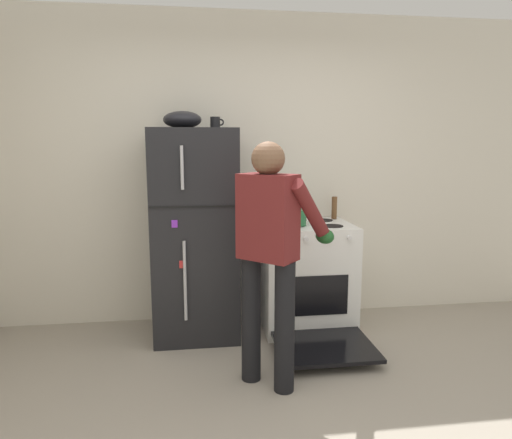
{
  "coord_description": "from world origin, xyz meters",
  "views": [
    {
      "loc": [
        -0.42,
        -2.17,
        1.59
      ],
      "look_at": [
        0.07,
        1.32,
        1.0
      ],
      "focal_mm": 32.25,
      "sensor_mm": 36.0,
      "label": 1
    }
  ],
  "objects_px": {
    "refrigerator": "(195,234)",
    "red_pot": "(290,217)",
    "pepper_mill": "(334,208)",
    "stove_range": "(306,277)",
    "person_cook": "(271,243)",
    "coffee_mug": "(215,123)",
    "mixing_bowl": "(182,120)"
  },
  "relations": [
    {
      "from": "stove_range",
      "to": "red_pot",
      "type": "xyz_separation_m",
      "value": [
        -0.16,
        -0.03,
        0.54
      ]
    },
    {
      "from": "refrigerator",
      "to": "red_pot",
      "type": "relative_size",
      "value": 4.54
    },
    {
      "from": "person_cook",
      "to": "mixing_bowl",
      "type": "bearing_deg",
      "value": 121.41
    },
    {
      "from": "stove_range",
      "to": "mixing_bowl",
      "type": "bearing_deg",
      "value": 178.99
    },
    {
      "from": "stove_range",
      "to": "mixing_bowl",
      "type": "relative_size",
      "value": 4.06
    },
    {
      "from": "coffee_mug",
      "to": "stove_range",
      "type": "bearing_deg",
      "value": -5.11
    },
    {
      "from": "refrigerator",
      "to": "stove_range",
      "type": "relative_size",
      "value": 1.39
    },
    {
      "from": "person_cook",
      "to": "stove_range",
      "type": "bearing_deg",
      "value": 62.43
    },
    {
      "from": "stove_range",
      "to": "red_pot",
      "type": "relative_size",
      "value": 3.27
    },
    {
      "from": "refrigerator",
      "to": "stove_range",
      "type": "height_order",
      "value": "refrigerator"
    },
    {
      "from": "refrigerator",
      "to": "red_pot",
      "type": "distance_m",
      "value": 0.8
    },
    {
      "from": "stove_range",
      "to": "refrigerator",
      "type": "bearing_deg",
      "value": 178.93
    },
    {
      "from": "red_pot",
      "to": "person_cook",
      "type": "bearing_deg",
      "value": -109.59
    },
    {
      "from": "refrigerator",
      "to": "red_pot",
      "type": "bearing_deg",
      "value": -3.63
    },
    {
      "from": "red_pot",
      "to": "coffee_mug",
      "type": "bearing_deg",
      "value": 170.55
    },
    {
      "from": "coffee_mug",
      "to": "mixing_bowl",
      "type": "distance_m",
      "value": 0.27
    },
    {
      "from": "red_pot",
      "to": "pepper_mill",
      "type": "bearing_deg",
      "value": 28.52
    },
    {
      "from": "stove_range",
      "to": "mixing_bowl",
      "type": "height_order",
      "value": "mixing_bowl"
    },
    {
      "from": "refrigerator",
      "to": "person_cook",
      "type": "height_order",
      "value": "refrigerator"
    },
    {
      "from": "refrigerator",
      "to": "mixing_bowl",
      "type": "xyz_separation_m",
      "value": [
        -0.08,
        0.0,
        0.92
      ]
    },
    {
      "from": "coffee_mug",
      "to": "person_cook",
      "type": "bearing_deg",
      "value": -73.0
    },
    {
      "from": "stove_range",
      "to": "person_cook",
      "type": "xyz_separation_m",
      "value": [
        -0.47,
        -0.89,
        0.51
      ]
    },
    {
      "from": "pepper_mill",
      "to": "stove_range",
      "type": "bearing_deg",
      "value": -144.0
    },
    {
      "from": "coffee_mug",
      "to": "pepper_mill",
      "type": "xyz_separation_m",
      "value": [
        1.06,
        0.15,
        -0.73
      ]
    },
    {
      "from": "stove_range",
      "to": "red_pot",
      "type": "bearing_deg",
      "value": -168.68
    },
    {
      "from": "refrigerator",
      "to": "coffee_mug",
      "type": "height_order",
      "value": "coffee_mug"
    },
    {
      "from": "refrigerator",
      "to": "stove_range",
      "type": "bearing_deg",
      "value": -1.07
    },
    {
      "from": "pepper_mill",
      "to": "refrigerator",
      "type": "bearing_deg",
      "value": -170.85
    },
    {
      "from": "person_cook",
      "to": "coffee_mug",
      "type": "distance_m",
      "value": 1.28
    },
    {
      "from": "stove_range",
      "to": "coffee_mug",
      "type": "distance_m",
      "value": 1.51
    },
    {
      "from": "refrigerator",
      "to": "person_cook",
      "type": "distance_m",
      "value": 1.03
    },
    {
      "from": "refrigerator",
      "to": "person_cook",
      "type": "xyz_separation_m",
      "value": [
        0.48,
        -0.91,
        0.11
      ]
    }
  ]
}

